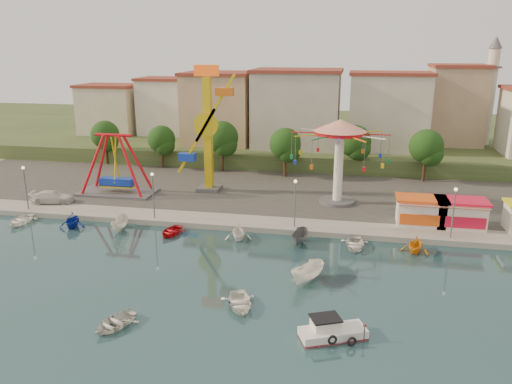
% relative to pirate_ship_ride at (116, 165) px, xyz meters
% --- Properties ---
extents(ground, '(200.00, 200.00, 0.00)m').
position_rel_pirate_ship_ride_xyz_m(ground, '(16.53, -21.29, -4.39)').
color(ground, '#15303A').
rests_on(ground, ground).
extents(quay_deck, '(200.00, 100.00, 0.60)m').
position_rel_pirate_ship_ride_xyz_m(quay_deck, '(16.53, 40.71, -4.09)').
color(quay_deck, '#9E998E').
rests_on(quay_deck, ground).
extents(asphalt_pad, '(90.00, 28.00, 0.01)m').
position_rel_pirate_ship_ride_xyz_m(asphalt_pad, '(16.53, 8.71, -3.79)').
color(asphalt_pad, '#4C4944').
rests_on(asphalt_pad, quay_deck).
extents(hill_terrace, '(200.00, 60.00, 3.00)m').
position_rel_pirate_ship_ride_xyz_m(hill_terrace, '(16.53, 45.71, -2.89)').
color(hill_terrace, '#384C26').
rests_on(hill_terrace, ground).
extents(pirate_ship_ride, '(10.00, 5.00, 8.00)m').
position_rel_pirate_ship_ride_xyz_m(pirate_ship_ride, '(0.00, 0.00, 0.00)').
color(pirate_ship_ride, '#59595E').
rests_on(pirate_ship_ride, quay_deck).
extents(kamikaze_tower, '(5.65, 3.10, 16.50)m').
position_rel_pirate_ship_ride_xyz_m(kamikaze_tower, '(11.81, 3.51, 4.14)').
color(kamikaze_tower, '#59595E').
rests_on(kamikaze_tower, quay_deck).
extents(wave_swinger, '(11.60, 11.60, 10.40)m').
position_rel_pirate_ship_ride_xyz_m(wave_swinger, '(28.69, 1.41, 3.80)').
color(wave_swinger, '#59595E').
rests_on(wave_swinger, quay_deck).
extents(booth_left, '(5.40, 3.78, 3.08)m').
position_rel_pirate_ship_ride_xyz_m(booth_left, '(37.90, -4.81, -2.23)').
color(booth_left, white).
rests_on(booth_left, quay_deck).
extents(booth_mid, '(5.40, 3.78, 3.08)m').
position_rel_pirate_ship_ride_xyz_m(booth_mid, '(41.98, -4.81, -2.23)').
color(booth_mid, white).
rests_on(booth_mid, quay_deck).
extents(lamp_post_0, '(0.14, 0.14, 5.00)m').
position_rel_pirate_ship_ride_xyz_m(lamp_post_0, '(-7.47, -8.29, -1.29)').
color(lamp_post_0, '#59595E').
rests_on(lamp_post_0, quay_deck).
extents(lamp_post_1, '(0.14, 0.14, 5.00)m').
position_rel_pirate_ship_ride_xyz_m(lamp_post_1, '(8.53, -8.29, -1.29)').
color(lamp_post_1, '#59595E').
rests_on(lamp_post_1, quay_deck).
extents(lamp_post_2, '(0.14, 0.14, 5.00)m').
position_rel_pirate_ship_ride_xyz_m(lamp_post_2, '(24.53, -8.29, -1.29)').
color(lamp_post_2, '#59595E').
rests_on(lamp_post_2, quay_deck).
extents(lamp_post_3, '(0.14, 0.14, 5.00)m').
position_rel_pirate_ship_ride_xyz_m(lamp_post_3, '(40.53, -8.29, -1.29)').
color(lamp_post_3, '#59595E').
rests_on(lamp_post_3, quay_deck).
extents(tree_0, '(4.60, 4.60, 7.19)m').
position_rel_pirate_ship_ride_xyz_m(tree_0, '(-9.47, 15.68, 1.08)').
color(tree_0, '#382314').
rests_on(tree_0, quay_deck).
extents(tree_1, '(4.35, 4.35, 6.80)m').
position_rel_pirate_ship_ride_xyz_m(tree_1, '(0.53, 14.95, 0.81)').
color(tree_1, '#382314').
rests_on(tree_1, quay_deck).
extents(tree_2, '(5.02, 5.02, 7.85)m').
position_rel_pirate_ship_ride_xyz_m(tree_2, '(10.53, 14.51, 1.52)').
color(tree_2, '#382314').
rests_on(tree_2, quay_deck).
extents(tree_3, '(4.68, 4.68, 7.32)m').
position_rel_pirate_ship_ride_xyz_m(tree_3, '(20.53, 13.07, 1.16)').
color(tree_3, '#382314').
rests_on(tree_3, quay_deck).
extents(tree_4, '(4.86, 4.86, 7.60)m').
position_rel_pirate_ship_ride_xyz_m(tree_4, '(30.53, 16.06, 1.35)').
color(tree_4, '#382314').
rests_on(tree_4, quay_deck).
extents(tree_5, '(4.83, 4.83, 7.54)m').
position_rel_pirate_ship_ride_xyz_m(tree_5, '(40.53, 14.24, 1.31)').
color(tree_5, '#382314').
rests_on(tree_5, quay_deck).
extents(building_0, '(9.26, 9.53, 11.87)m').
position_rel_pirate_ship_ride_xyz_m(building_0, '(-16.84, 24.77, 4.54)').
color(building_0, beige).
rests_on(building_0, hill_terrace).
extents(building_1, '(12.33, 9.01, 8.63)m').
position_rel_pirate_ship_ride_xyz_m(building_1, '(-4.80, 30.09, 2.92)').
color(building_1, silver).
rests_on(building_1, hill_terrace).
extents(building_2, '(11.95, 9.28, 11.23)m').
position_rel_pirate_ship_ride_xyz_m(building_2, '(8.34, 30.67, 4.22)').
color(building_2, tan).
rests_on(building_2, hill_terrace).
extents(building_3, '(12.59, 10.50, 9.20)m').
position_rel_pirate_ship_ride_xyz_m(building_3, '(22.13, 27.51, 3.20)').
color(building_3, beige).
rests_on(building_3, hill_terrace).
extents(building_4, '(10.75, 9.23, 9.24)m').
position_rel_pirate_ship_ride_xyz_m(building_4, '(35.60, 30.91, 3.22)').
color(building_4, beige).
rests_on(building_4, hill_terrace).
extents(building_5, '(12.77, 10.96, 11.21)m').
position_rel_pirate_ship_ride_xyz_m(building_5, '(48.90, 29.04, 4.21)').
color(building_5, tan).
rests_on(building_5, hill_terrace).
extents(minaret, '(2.80, 2.80, 18.00)m').
position_rel_pirate_ship_ride_xyz_m(minaret, '(52.53, 32.71, 8.15)').
color(minaret, silver).
rests_on(minaret, hill_terrace).
extents(cabin_motorboat, '(4.89, 3.43, 1.61)m').
position_rel_pirate_ship_ride_xyz_m(cabin_motorboat, '(29.44, -28.07, -3.96)').
color(cabin_motorboat, white).
rests_on(cabin_motorboat, ground).
extents(rowboat_a, '(3.88, 4.52, 0.79)m').
position_rel_pirate_ship_ride_xyz_m(rowboat_a, '(22.32, -25.20, -4.00)').
color(rowboat_a, white).
rests_on(rowboat_a, ground).
extents(rowboat_b, '(3.66, 4.25, 0.74)m').
position_rel_pirate_ship_ride_xyz_m(rowboat_b, '(14.14, -29.65, -4.02)').
color(rowboat_b, silver).
rests_on(rowboat_b, ground).
extents(skiff, '(3.43, 4.39, 1.61)m').
position_rel_pirate_ship_ride_xyz_m(skiff, '(27.05, -19.91, -3.59)').
color(skiff, white).
rests_on(skiff, ground).
extents(van, '(5.49, 3.22, 1.49)m').
position_rel_pirate_ship_ride_xyz_m(van, '(-6.09, -5.40, -3.05)').
color(van, silver).
rests_on(van, quay_deck).
extents(moored_boat_0, '(3.04, 4.07, 0.81)m').
position_rel_pirate_ship_ride_xyz_m(moored_boat_0, '(-6.38, -11.49, -3.99)').
color(moored_boat_0, white).
rests_on(moored_boat_0, ground).
extents(moored_boat_1, '(3.46, 3.80, 1.72)m').
position_rel_pirate_ship_ride_xyz_m(moored_boat_1, '(0.16, -11.49, -3.53)').
color(moored_boat_1, '#122A9F').
rests_on(moored_boat_1, ground).
extents(moored_boat_2, '(2.09, 4.02, 1.48)m').
position_rel_pirate_ship_ride_xyz_m(moored_boat_2, '(5.82, -11.49, -3.66)').
color(moored_boat_2, silver).
rests_on(moored_boat_2, ground).
extents(moored_boat_3, '(3.01, 3.84, 0.72)m').
position_rel_pirate_ship_ride_xyz_m(moored_boat_3, '(11.65, -11.49, -4.03)').
color(moored_boat_3, red).
rests_on(moored_boat_3, ground).
extents(moored_boat_4, '(3.52, 3.83, 1.70)m').
position_rel_pirate_ship_ride_xyz_m(moored_boat_4, '(19.05, -11.49, -3.55)').
color(moored_boat_4, white).
rests_on(moored_boat_4, ground).
extents(moored_boat_5, '(1.85, 3.82, 1.42)m').
position_rel_pirate_ship_ride_xyz_m(moored_boat_5, '(25.46, -11.49, -3.68)').
color(moored_boat_5, '#5C5C61').
rests_on(moored_boat_5, ground).
extents(moored_boat_6, '(2.83, 3.95, 0.81)m').
position_rel_pirate_ship_ride_xyz_m(moored_boat_6, '(30.94, -11.49, -3.99)').
color(moored_boat_6, white).
rests_on(moored_boat_6, ground).
extents(moored_boat_7, '(3.48, 3.77, 1.65)m').
position_rel_pirate_ship_ride_xyz_m(moored_boat_7, '(36.76, -11.49, -3.57)').
color(moored_boat_7, '#FF9E16').
rests_on(moored_boat_7, ground).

